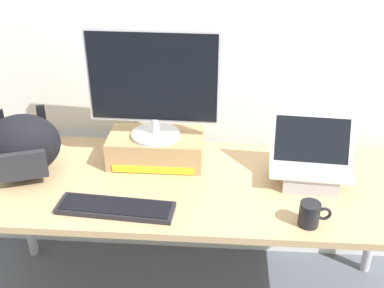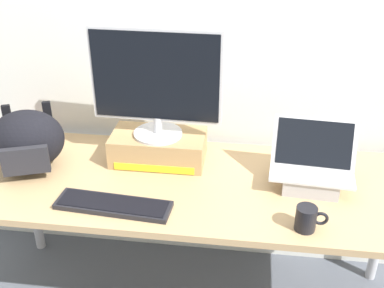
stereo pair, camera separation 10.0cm
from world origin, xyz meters
TOP-DOWN VIEW (x-y plane):
  - back_wall at (0.00, 0.45)m, footprint 7.00×0.10m
  - desk at (0.00, 0.00)m, footprint 1.94×0.70m
  - toner_box_yellow at (-0.17, 0.16)m, footprint 0.42×0.23m
  - desktop_monitor at (-0.17, 0.15)m, footprint 0.56×0.21m
  - open_laptop at (0.49, 0.04)m, footprint 0.35×0.24m
  - external_keyboard at (-0.28, -0.22)m, footprint 0.46×0.16m
  - messenger_backpack at (-0.72, 0.03)m, footprint 0.38×0.34m
  - coffee_mug at (0.45, -0.26)m, footprint 0.12×0.08m
  - plush_toy at (-0.86, 0.27)m, footprint 0.09×0.09m

SIDE VIEW (x-z plane):
  - desk at x=0.00m, z-range 0.29..1.01m
  - external_keyboard at x=-0.28m, z-range 0.72..0.74m
  - plush_toy at x=-0.86m, z-range 0.72..0.81m
  - coffee_mug at x=0.45m, z-range 0.72..0.82m
  - open_laptop at x=0.49m, z-range 0.65..0.91m
  - toner_box_yellow at x=-0.17m, z-range 0.72..0.85m
  - messenger_backpack at x=-0.72m, z-range 0.72..0.98m
  - desktop_monitor at x=-0.17m, z-range 0.86..1.33m
  - back_wall at x=0.00m, z-range 0.00..2.60m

